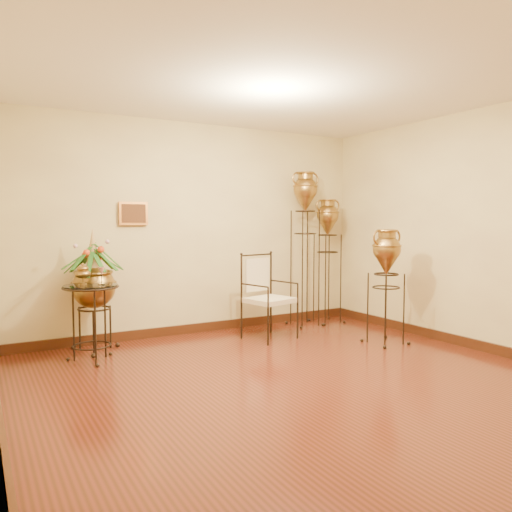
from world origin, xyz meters
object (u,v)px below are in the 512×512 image
planter_urn (94,282)px  amphora_mid (327,260)px  armchair (270,296)px  side_table (91,322)px  amphora_tall (305,247)px

planter_urn → amphora_mid: bearing=0.0°
amphora_mid → armchair: amphora_mid is taller
planter_urn → armchair: size_ratio=1.33×
amphora_mid → side_table: (-3.48, -0.41, -0.50)m
planter_urn → armchair: bearing=-12.8°
amphora_tall → planter_urn: bearing=180.0°
amphora_mid → planter_urn: amphora_mid is taller
amphora_tall → armchair: (-0.88, -0.47, -0.59)m
amphora_tall → amphora_mid: (0.41, 0.00, -0.20)m
armchair → side_table: size_ratio=1.04×
planter_urn → armchair: 2.15m
amphora_tall → planter_urn: size_ratio=1.54×
planter_urn → armchair: planter_urn is taller
planter_urn → side_table: size_ratio=1.39×
armchair → amphora_tall: bearing=15.0°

